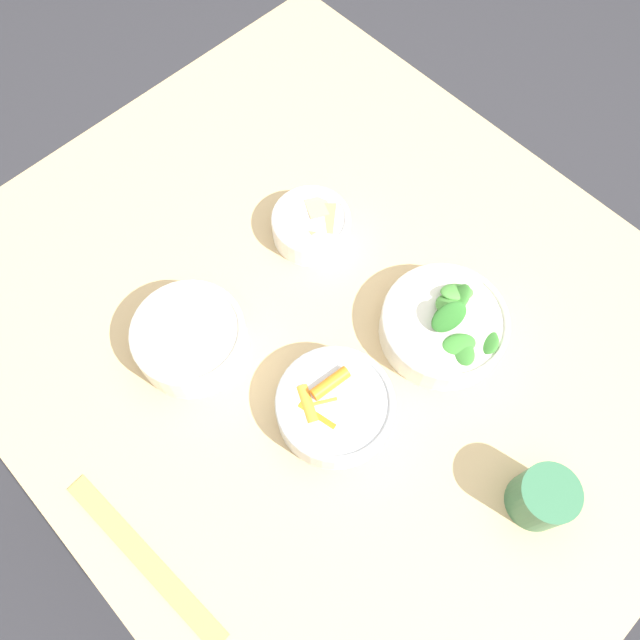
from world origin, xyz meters
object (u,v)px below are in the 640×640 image
ruler (145,559)px  bowl_carrots (334,406)px  cup (542,497)px  bowl_beans_hotdog (191,339)px  bowl_cookies (312,224)px  bowl_greens (444,324)px

ruler → bowl_carrots: bearing=-95.2°
bowl_carrots → ruler: (0.03, 0.32, -0.03)m
ruler → cup: (-0.31, -0.43, 0.04)m
bowl_beans_hotdog → bowl_cookies: bowl_beans_hotdog is taller
bowl_greens → bowl_beans_hotdog: (0.24, 0.29, 0.00)m
bowl_carrots → cup: 0.30m
bowl_greens → bowl_cookies: bowl_greens is taller
cup → bowl_cookies: bearing=-8.6°
bowl_carrots → bowl_cookies: bowl_carrots is taller
bowl_carrots → cup: bearing=-158.8°
bowl_beans_hotdog → cup: cup is taller
cup → bowl_carrots: bearing=21.2°
bowl_beans_hotdog → cup: 0.53m
bowl_greens → cup: bowl_greens is taller
bowl_cookies → cup: 0.53m
bowl_greens → ruler: bowl_greens is taller
bowl_carrots → cup: cup is taller
bowl_greens → bowl_cookies: (0.27, 0.02, -0.00)m
bowl_carrots → bowl_greens: 0.21m
bowl_cookies → ruler: bearing=113.0°
bowl_carrots → bowl_greens: bowl_greens is taller
bowl_cookies → cup: cup is taller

